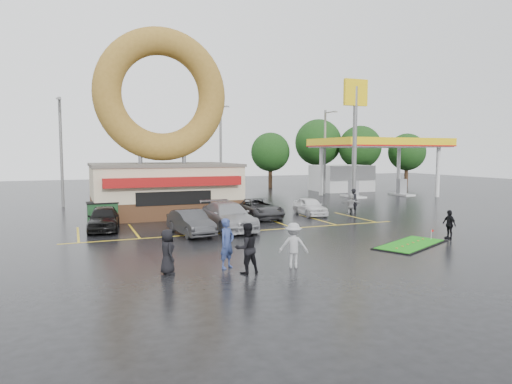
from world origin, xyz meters
name	(u,v)px	position (x,y,z in m)	size (l,w,h in m)	color
ground	(271,242)	(0.00, 0.00, 0.00)	(120.00, 120.00, 0.00)	black
donut_shop	(163,153)	(-3.00, 12.97, 4.46)	(10.20, 8.70, 13.50)	#472B19
gas_station	(362,160)	(20.00, 20.94, 3.70)	(12.30, 13.65, 5.90)	silver
shell_sign	(355,118)	(13.00, 12.00, 7.38)	(2.20, 0.36, 10.60)	slate
streetlight_left	(61,149)	(-10.00, 19.92, 4.78)	(0.40, 2.21, 9.00)	slate
streetlight_mid	(221,149)	(4.00, 20.92, 4.78)	(0.40, 2.21, 9.00)	slate
streetlight_right	(325,150)	(16.00, 21.92, 4.78)	(0.40, 2.21, 9.00)	slate
tree_far_a	(360,147)	(26.00, 30.00, 5.18)	(5.60, 5.60, 8.00)	#332114
tree_far_b	(407,152)	(32.00, 28.00, 4.53)	(4.90, 4.90, 7.00)	#332114
tree_far_c	(318,143)	(22.00, 34.00, 5.84)	(6.30, 6.30, 9.00)	#332114
tree_far_d	(270,152)	(14.00, 32.00, 4.53)	(4.90, 4.90, 7.00)	#332114
car_black	(104,218)	(-7.59, 6.76, 0.71)	(1.68, 4.18, 1.42)	black
car_dgrey	(191,223)	(-3.25, 3.50, 0.68)	(1.43, 4.11, 1.35)	#2E2E31
car_silver	(228,216)	(-0.77, 4.46, 0.78)	(2.20, 5.40, 1.57)	#97979B
car_grey	(258,208)	(2.57, 8.00, 0.67)	(2.23, 4.84, 1.34)	#2E2E30
car_white	(310,206)	(6.59, 8.00, 0.64)	(1.50, 3.74, 1.27)	silver
person_blue	(227,243)	(-3.65, -4.08, 0.98)	(0.71, 0.47, 1.96)	navy
person_blackjkt	(247,248)	(-3.22, -5.10, 0.95)	(0.92, 0.72, 1.90)	black
person_hoodie	(293,245)	(-1.23, -5.01, 0.89)	(1.15, 0.66, 1.78)	#949496
person_bystander	(167,252)	(-5.99, -4.08, 0.84)	(0.82, 0.53, 1.68)	black
person_cameraman	(449,224)	(9.04, -2.64, 0.76)	(0.89, 0.37, 1.52)	black
person_walker_near	(351,204)	(9.64, 7.37, 0.77)	(1.42, 0.45, 1.53)	gray
person_walker_far	(353,201)	(9.89, 7.47, 0.93)	(0.68, 0.45, 1.86)	black
dumpster	(102,213)	(-7.50, 9.50, 0.65)	(1.80, 1.20, 1.30)	#163A1D
putting_green	(410,244)	(6.03, -3.24, 0.04)	(4.83, 3.66, 0.56)	black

